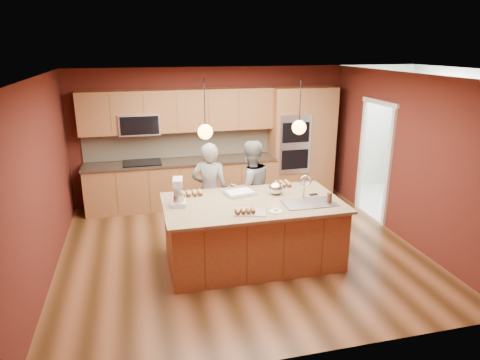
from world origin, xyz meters
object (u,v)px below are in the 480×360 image
object	(u,v)px
island	(254,231)
mixing_bowl	(276,188)
stand_mixer	(178,194)
person_left	(210,191)
person_right	(250,188)

from	to	relation	value
island	mixing_bowl	bearing A→B (deg)	30.19
mixing_bowl	stand_mixer	bearing A→B (deg)	-175.98
island	stand_mixer	xyz separation A→B (m)	(-1.07, 0.14, 0.63)
island	person_left	bearing A→B (deg)	116.09
island	person_right	xyz separation A→B (m)	(0.21, 0.97, 0.33)
person_right	stand_mixer	world-z (taller)	person_right
stand_mixer	person_left	bearing A→B (deg)	62.14
stand_mixer	mixing_bowl	bearing A→B (deg)	11.48
person_left	stand_mixer	xyz separation A→B (m)	(-0.59, -0.83, 0.30)
person_left	mixing_bowl	bearing A→B (deg)	158.60
island	stand_mixer	world-z (taller)	stand_mixer
island	mixing_bowl	world-z (taller)	island
person_left	stand_mixer	bearing A→B (deg)	72.61
person_right	mixing_bowl	size ratio (longest dim) A/B	6.99
island	person_right	bearing A→B (deg)	77.92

